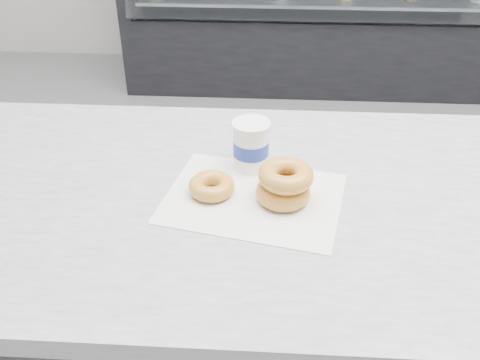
% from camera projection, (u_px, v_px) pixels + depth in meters
% --- Properties ---
extents(ground, '(5.00, 5.00, 0.00)m').
position_uv_depth(ground, '(329.00, 297.00, 2.05)').
color(ground, gray).
rests_on(ground, ground).
extents(counter, '(3.06, 0.76, 0.90)m').
position_uv_depth(counter, '(365.00, 348.00, 1.30)').
color(counter, '#333335').
rests_on(counter, ground).
extents(display_case, '(2.40, 0.74, 1.25)m').
position_uv_depth(display_case, '(311.00, 8.00, 3.53)').
color(display_case, black).
rests_on(display_case, ground).
extents(wax_paper, '(0.39, 0.32, 0.00)m').
position_uv_depth(wax_paper, '(253.00, 198.00, 1.06)').
color(wax_paper, silver).
rests_on(wax_paper, counter).
extents(donut_single, '(0.11, 0.11, 0.03)m').
position_uv_depth(donut_single, '(211.00, 186.00, 1.06)').
color(donut_single, gold).
rests_on(donut_single, wax_paper).
extents(donut_stack, '(0.13, 0.13, 0.07)m').
position_uv_depth(donut_stack, '(284.00, 184.00, 1.03)').
color(donut_stack, gold).
rests_on(donut_stack, wax_paper).
extents(coffee_cup, '(0.09, 0.09, 0.11)m').
position_uv_depth(coffee_cup, '(251.00, 145.00, 1.12)').
color(coffee_cup, white).
rests_on(coffee_cup, counter).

